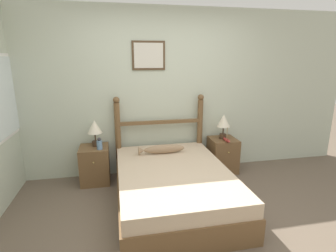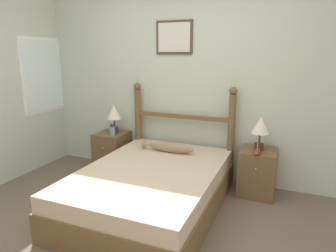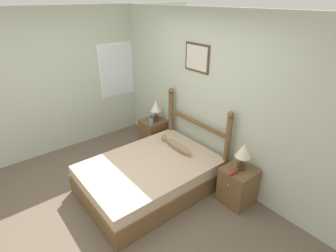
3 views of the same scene
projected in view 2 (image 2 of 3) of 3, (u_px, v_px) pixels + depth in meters
The scene contains 11 objects.
ground_plane at pixel (125, 244), 2.66m from camera, with size 16.00×16.00×0.00m, color brown.
wall_back at pixel (189, 82), 3.91m from camera, with size 6.40×0.08×2.55m.
bed at pixel (151, 189), 3.21m from camera, with size 1.39×1.97×0.46m.
headboard at pixel (182, 129), 3.95m from camera, with size 1.40×0.10×1.26m.
nightstand_left at pixel (112, 151), 4.29m from camera, with size 0.41×0.45×0.55m.
nightstand_right at pixel (257, 172), 3.54m from camera, with size 0.41×0.45×0.55m.
table_lamp_left at pixel (114, 114), 4.20m from camera, with size 0.21×0.21×0.39m.
table_lamp_right at pixel (260, 127), 3.43m from camera, with size 0.21×0.21×0.39m.
bottle at pixel (112, 130), 4.08m from camera, with size 0.08×0.08×0.17m.
model_boat at pixel (257, 151), 3.35m from camera, with size 0.06×0.23×0.22m.
fish_pillow at pixel (168, 147), 3.66m from camera, with size 0.67×0.12×0.13m.
Camera 2 is at (1.25, -2.01, 1.65)m, focal length 32.00 mm.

